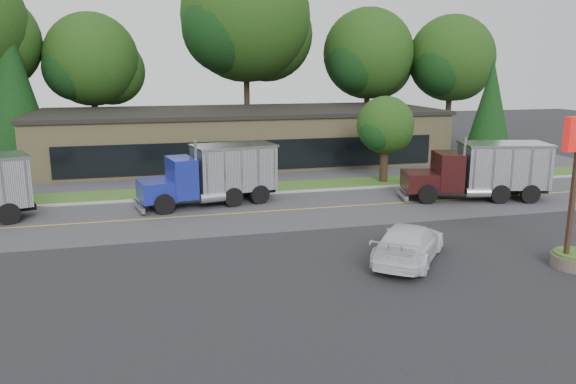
# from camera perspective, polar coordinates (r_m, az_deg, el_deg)

# --- Properties ---
(ground) EXTENTS (140.00, 140.00, 0.00)m
(ground) POSITION_cam_1_polar(r_m,az_deg,el_deg) (22.26, 1.59, -7.78)
(ground) COLOR #2C2C31
(ground) RESTS_ON ground
(road) EXTENTS (60.00, 8.00, 0.02)m
(road) POSITION_cam_1_polar(r_m,az_deg,el_deg) (30.61, -3.05, -2.06)
(road) COLOR #515156
(road) RESTS_ON ground
(center_line) EXTENTS (60.00, 0.12, 0.01)m
(center_line) POSITION_cam_1_polar(r_m,az_deg,el_deg) (30.61, -3.05, -2.06)
(center_line) COLOR gold
(center_line) RESTS_ON ground
(curb) EXTENTS (60.00, 0.30, 0.12)m
(curb) POSITION_cam_1_polar(r_m,az_deg,el_deg) (34.62, -4.43, -0.35)
(curb) COLOR #9E9E99
(curb) RESTS_ON ground
(grass_verge) EXTENTS (60.00, 3.40, 0.03)m
(grass_verge) POSITION_cam_1_polar(r_m,az_deg,el_deg) (36.36, -4.92, 0.27)
(grass_verge) COLOR #376322
(grass_verge) RESTS_ON ground
(far_parking) EXTENTS (60.00, 7.00, 0.02)m
(far_parking) POSITION_cam_1_polar(r_m,az_deg,el_deg) (41.20, -6.08, 1.71)
(far_parking) COLOR #515156
(far_parking) RESTS_ON ground
(strip_mall) EXTENTS (32.00, 12.00, 4.00)m
(strip_mall) POSITION_cam_1_polar(r_m,az_deg,el_deg) (47.05, -4.80, 5.57)
(strip_mall) COLOR #97865C
(strip_mall) RESTS_ON ground
(tree_far_b) EXTENTS (8.75, 8.24, 12.49)m
(tree_far_b) POSITION_cam_1_polar(r_m,az_deg,el_deg) (54.30, -19.17, 12.18)
(tree_far_b) COLOR #382619
(tree_far_b) RESTS_ON ground
(tree_far_c) EXTENTS (12.89, 12.13, 18.38)m
(tree_far_c) POSITION_cam_1_polar(r_m,az_deg,el_deg) (55.25, -4.14, 16.74)
(tree_far_c) COLOR #382619
(tree_far_c) RESTS_ON ground
(tree_far_d) EXTENTS (9.41, 8.86, 13.42)m
(tree_far_d) POSITION_cam_1_polar(r_m,az_deg,el_deg) (57.50, 8.23, 13.32)
(tree_far_d) COLOR #382619
(tree_far_d) RESTS_ON ground
(tree_far_e) EXTENTS (8.94, 8.42, 12.76)m
(tree_far_e) POSITION_cam_1_polar(r_m,az_deg,el_deg) (59.26, 16.31, 12.52)
(tree_far_e) COLOR #382619
(tree_far_e) RESTS_ON ground
(evergreen_left) EXTENTS (5.42, 5.42, 12.32)m
(evergreen_left) POSITION_cam_1_polar(r_m,az_deg,el_deg) (51.09, -26.40, 10.25)
(evergreen_left) COLOR #382619
(evergreen_left) RESTS_ON ground
(evergreen_right) EXTENTS (3.67, 3.67, 8.35)m
(evergreen_right) POSITION_cam_1_polar(r_m,az_deg,el_deg) (46.06, 19.87, 7.95)
(evergreen_right) COLOR #382619
(evergreen_right) RESTS_ON ground
(tree_verge) EXTENTS (4.10, 3.86, 5.85)m
(tree_verge) POSITION_cam_1_polar(r_m,az_deg,el_deg) (38.71, 9.90, 6.47)
(tree_verge) COLOR #382619
(tree_verge) RESTS_ON ground
(dump_truck_blue) EXTENTS (8.08, 3.99, 3.36)m
(dump_truck_blue) POSITION_cam_1_polar(r_m,az_deg,el_deg) (32.37, -7.33, 1.93)
(dump_truck_blue) COLOR black
(dump_truck_blue) RESTS_ON ground
(dump_truck_maroon) EXTENTS (8.69, 4.35, 3.36)m
(dump_truck_maroon) POSITION_cam_1_polar(r_m,az_deg,el_deg) (35.17, 19.26, 2.18)
(dump_truck_maroon) COLOR black
(dump_truck_maroon) RESTS_ON ground
(rally_car) EXTENTS (5.01, 5.48, 1.54)m
(rally_car) POSITION_cam_1_polar(r_m,az_deg,el_deg) (23.37, 12.18, -5.07)
(rally_car) COLOR silver
(rally_car) RESTS_ON ground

